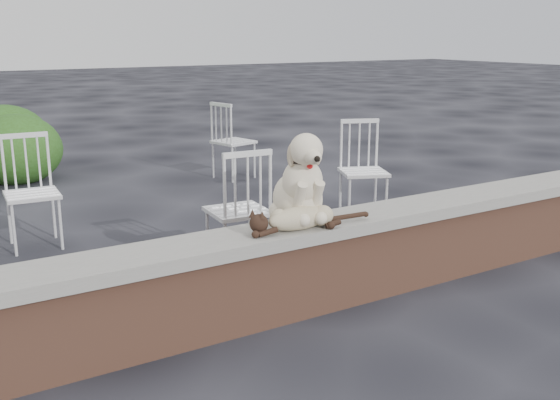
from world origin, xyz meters
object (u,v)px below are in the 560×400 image
dog (298,176)px  chair_c (238,209)px  chair_d (364,170)px  cat (300,216)px  chair_e (234,140)px  chair_b (32,192)px

dog → chair_c: bearing=99.2°
chair_d → cat: bearing=-114.9°
chair_e → chair_d: (0.23, -2.24, 0.00)m
chair_e → chair_d: bearing=172.5°
cat → chair_e: (1.55, 3.84, -0.19)m
cat → chair_b: (-1.12, 2.33, -0.19)m
cat → chair_b: size_ratio=1.05×
chair_b → chair_d: size_ratio=1.00×
chair_b → chair_d: 3.00m
chair_e → chair_c: bearing=139.4°
cat → chair_c: (0.09, 0.98, -0.19)m
chair_e → dog: bearing=144.8°
dog → chair_b: 2.53m
chair_d → chair_c: bearing=-136.9°
cat → chair_e: 4.15m
dog → chair_d: dog is taller
chair_b → chair_c: 1.81m
cat → dog: bearing=71.7°
chair_d → chair_b: bearing=-171.0°
dog → chair_b: (-1.20, 2.18, -0.41)m
chair_e → chair_c: (-1.46, -2.86, 0.00)m
cat → chair_b: 2.60m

